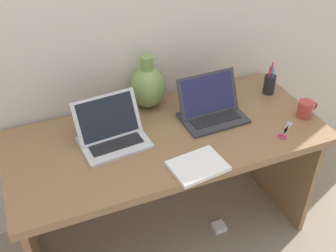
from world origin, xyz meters
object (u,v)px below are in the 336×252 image
Objects in this scene: coffee_mug at (306,109)px; power_brick at (219,227)px; green_vase at (148,86)px; notebook_stack at (198,166)px; scissors at (284,133)px; laptop_left at (111,131)px; laptop_right at (211,107)px; pen_cup at (269,84)px.

coffee_mug is 1.58× the size of power_brick.
green_vase is 1.22× the size of notebook_stack.
green_vase is at bearing 137.14° from scissors.
green_vase is at bearing 93.24° from notebook_stack.
laptop_left is 2.46× the size of scissors.
green_vase is at bearing 39.62° from laptop_left.
laptop_right is 4.56× the size of power_brick.
laptop_left is 0.51m from laptop_right.
pen_cup is (0.90, 0.08, 0.00)m from laptop_left.
pen_cup is (-0.04, 0.26, 0.01)m from coffee_mug.
pen_cup is at bearing 32.85° from notebook_stack.
laptop_right is 2.88× the size of coffee_mug.
coffee_mug is 0.84m from power_brick.
laptop_right reaches higher than power_brick.
laptop_right reaches higher than notebook_stack.
green_vase is 0.66m from pen_cup.
power_brick is (0.03, -0.15, -0.75)m from laptop_right.
pen_cup is at bearing -11.63° from green_vase.
pen_cup reaches higher than power_brick.
laptop_right is at bearing 134.51° from scissors.
coffee_mug is at bearing -80.63° from pen_cup.
laptop_right is 0.77m from power_brick.
coffee_mug reaches higher than notebook_stack.
notebook_stack is 0.68m from coffee_mug.
coffee_mug is at bearing -22.26° from laptop_right.
coffee_mug is at bearing -4.07° from power_brick.
laptop_right reaches higher than pen_cup.
pen_cup is (0.62, 0.40, 0.05)m from notebook_stack.
laptop_right reaches higher than scissors.
notebook_stack is 0.74m from pen_cup.
scissors is (0.77, -0.26, -0.05)m from laptop_left.
scissors is (-0.14, -0.34, -0.05)m from pen_cup.
green_vase reaches higher than pen_cup.
green_vase is 0.93m from power_brick.
laptop_left is 1.79× the size of pen_cup.
laptop_left is 1.14× the size of green_vase.
laptop_left is at bearing 161.15° from scissors.
notebook_stack is 1.29× the size of pen_cup.
notebook_stack is at bearing -124.81° from laptop_right.
green_vase is at bearing 140.09° from laptop_right.
pen_cup is 0.37m from scissors.
pen_cup is at bearing 32.01° from power_brick.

